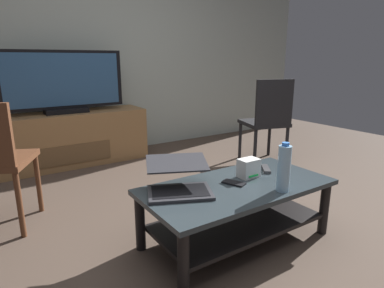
{
  "coord_description": "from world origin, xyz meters",
  "views": [
    {
      "loc": [
        -1.26,
        -1.55,
        1.13
      ],
      "look_at": [
        0.0,
        0.36,
        0.53
      ],
      "focal_mm": 30.5,
      "sensor_mm": 36.0,
      "label": 1
    }
  ],
  "objects_px": {
    "coffee_table": "(237,202)",
    "water_bottle_near": "(284,168)",
    "dining_chair": "(268,118)",
    "tv_remote": "(266,169)",
    "television": "(64,83)",
    "router_box": "(249,168)",
    "media_cabinet": "(69,139)",
    "laptop": "(179,180)",
    "cell_phone": "(233,183)"
  },
  "relations": [
    {
      "from": "laptop",
      "to": "tv_remote",
      "type": "xyz_separation_m",
      "value": [
        0.69,
        -0.03,
        -0.05
      ]
    },
    {
      "from": "water_bottle_near",
      "to": "dining_chair",
      "type": "bearing_deg",
      "value": 46.83
    },
    {
      "from": "laptop",
      "to": "cell_phone",
      "type": "height_order",
      "value": "laptop"
    },
    {
      "from": "water_bottle_near",
      "to": "tv_remote",
      "type": "height_order",
      "value": "water_bottle_near"
    },
    {
      "from": "router_box",
      "to": "tv_remote",
      "type": "bearing_deg",
      "value": 8.89
    },
    {
      "from": "laptop",
      "to": "cell_phone",
      "type": "xyz_separation_m",
      "value": [
        0.33,
        -0.1,
        -0.06
      ]
    },
    {
      "from": "water_bottle_near",
      "to": "tv_remote",
      "type": "xyz_separation_m",
      "value": [
        0.18,
        0.31,
        -0.13
      ]
    },
    {
      "from": "coffee_table",
      "to": "water_bottle_near",
      "type": "height_order",
      "value": "water_bottle_near"
    },
    {
      "from": "dining_chair",
      "to": "laptop",
      "type": "distance_m",
      "value": 1.92
    },
    {
      "from": "media_cabinet",
      "to": "router_box",
      "type": "relative_size",
      "value": 12.54
    },
    {
      "from": "coffee_table",
      "to": "water_bottle_near",
      "type": "relative_size",
      "value": 4.08
    },
    {
      "from": "water_bottle_near",
      "to": "router_box",
      "type": "bearing_deg",
      "value": 91.46
    },
    {
      "from": "television",
      "to": "dining_chair",
      "type": "xyz_separation_m",
      "value": [
        1.83,
        -1.15,
        -0.37
      ]
    },
    {
      "from": "cell_phone",
      "to": "laptop",
      "type": "bearing_deg",
      "value": 139.15
    },
    {
      "from": "router_box",
      "to": "cell_phone",
      "type": "xyz_separation_m",
      "value": [
        -0.16,
        -0.04,
        -0.06
      ]
    },
    {
      "from": "television",
      "to": "laptop",
      "type": "xyz_separation_m",
      "value": [
        0.14,
        -2.07,
        -0.44
      ]
    },
    {
      "from": "laptop",
      "to": "water_bottle_near",
      "type": "height_order",
      "value": "water_bottle_near"
    },
    {
      "from": "dining_chair",
      "to": "router_box",
      "type": "distance_m",
      "value": 1.54
    },
    {
      "from": "media_cabinet",
      "to": "laptop",
      "type": "xyz_separation_m",
      "value": [
        0.14,
        -2.09,
        0.16
      ]
    },
    {
      "from": "dining_chair",
      "to": "laptop",
      "type": "height_order",
      "value": "dining_chair"
    },
    {
      "from": "laptop",
      "to": "tv_remote",
      "type": "bearing_deg",
      "value": -2.51
    },
    {
      "from": "media_cabinet",
      "to": "dining_chair",
      "type": "xyz_separation_m",
      "value": [
        1.83,
        -1.17,
        0.23
      ]
    },
    {
      "from": "television",
      "to": "tv_remote",
      "type": "relative_size",
      "value": 7.75
    },
    {
      "from": "dining_chair",
      "to": "tv_remote",
      "type": "distance_m",
      "value": 1.38
    },
    {
      "from": "dining_chair",
      "to": "tv_remote",
      "type": "height_order",
      "value": "dining_chair"
    },
    {
      "from": "laptop",
      "to": "cell_phone",
      "type": "bearing_deg",
      "value": -16.68
    },
    {
      "from": "television",
      "to": "cell_phone",
      "type": "xyz_separation_m",
      "value": [
        0.47,
        -2.17,
        -0.5
      ]
    },
    {
      "from": "coffee_table",
      "to": "water_bottle_near",
      "type": "xyz_separation_m",
      "value": [
        0.16,
        -0.22,
        0.26
      ]
    },
    {
      "from": "coffee_table",
      "to": "media_cabinet",
      "type": "xyz_separation_m",
      "value": [
        -0.49,
        2.22,
        0.02
      ]
    },
    {
      "from": "coffee_table",
      "to": "television",
      "type": "height_order",
      "value": "television"
    },
    {
      "from": "coffee_table",
      "to": "media_cabinet",
      "type": "relative_size",
      "value": 0.72
    },
    {
      "from": "coffee_table",
      "to": "television",
      "type": "distance_m",
      "value": 2.33
    },
    {
      "from": "dining_chair",
      "to": "tv_remote",
      "type": "relative_size",
      "value": 5.82
    },
    {
      "from": "coffee_table",
      "to": "router_box",
      "type": "xyz_separation_m",
      "value": [
        0.15,
        0.06,
        0.18
      ]
    },
    {
      "from": "tv_remote",
      "to": "dining_chair",
      "type": "bearing_deg",
      "value": 80.4
    },
    {
      "from": "router_box",
      "to": "water_bottle_near",
      "type": "distance_m",
      "value": 0.29
    },
    {
      "from": "media_cabinet",
      "to": "cell_phone",
      "type": "relative_size",
      "value": 11.85
    },
    {
      "from": "laptop",
      "to": "cell_phone",
      "type": "relative_size",
      "value": 3.62
    },
    {
      "from": "router_box",
      "to": "cell_phone",
      "type": "height_order",
      "value": "router_box"
    },
    {
      "from": "television",
      "to": "water_bottle_near",
      "type": "relative_size",
      "value": 4.25
    },
    {
      "from": "coffee_table",
      "to": "television",
      "type": "relative_size",
      "value": 0.96
    },
    {
      "from": "coffee_table",
      "to": "laptop",
      "type": "xyz_separation_m",
      "value": [
        -0.35,
        0.12,
        0.18
      ]
    },
    {
      "from": "media_cabinet",
      "to": "television",
      "type": "bearing_deg",
      "value": -90.0
    },
    {
      "from": "television",
      "to": "tv_remote",
      "type": "height_order",
      "value": "television"
    },
    {
      "from": "dining_chair",
      "to": "cell_phone",
      "type": "bearing_deg",
      "value": -142.99
    },
    {
      "from": "coffee_table",
      "to": "tv_remote",
      "type": "distance_m",
      "value": 0.38
    },
    {
      "from": "tv_remote",
      "to": "media_cabinet",
      "type": "bearing_deg",
      "value": 148.13
    },
    {
      "from": "dining_chair",
      "to": "tv_remote",
      "type": "bearing_deg",
      "value": -136.43
    },
    {
      "from": "television",
      "to": "dining_chair",
      "type": "distance_m",
      "value": 2.19
    },
    {
      "from": "television",
      "to": "water_bottle_near",
      "type": "xyz_separation_m",
      "value": [
        0.64,
        -2.41,
        -0.36
      ]
    }
  ]
}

